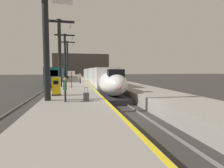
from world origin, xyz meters
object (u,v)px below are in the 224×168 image
at_px(station_column_distant, 67,56).
at_px(passenger_mid_platform, 80,77).
at_px(station_column_near, 46,23).
at_px(highspeed_train_main, 96,77).
at_px(passenger_near_edge, 65,88).
at_px(station_column_mid, 60,47).
at_px(station_column_far, 65,53).
at_px(ticket_machine_yellow, 56,87).
at_px(rolling_suitcase, 86,97).
at_px(departure_info_board, 71,76).
at_px(regional_train_adjacent, 60,74).

bearing_deg(station_column_distant, passenger_mid_platform, -81.20).
xyz_separation_m(station_column_distant, passenger_mid_platform, (2.78, -17.93, -4.91)).
relative_size(station_column_near, passenger_mid_platform, 5.31).
distance_m(highspeed_train_main, passenger_near_edge, 21.38).
bearing_deg(station_column_distant, passenger_near_edge, -87.89).
bearing_deg(passenger_near_edge, station_column_mid, 96.29).
xyz_separation_m(station_column_far, station_column_distant, (0.00, 10.72, 0.16)).
distance_m(passenger_mid_platform, ticket_machine_yellow, 14.17).
height_order(station_column_far, rolling_suitcase, station_column_far).
relative_size(passenger_near_edge, departure_info_board, 0.80).
bearing_deg(station_column_mid, passenger_near_edge, -83.71).
height_order(station_column_distant, passenger_near_edge, station_column_distant).
bearing_deg(passenger_near_edge, regional_train_adjacent, 95.22).
bearing_deg(passenger_near_edge, departure_info_board, 88.71).
relative_size(station_column_near, departure_info_board, 4.23).
bearing_deg(passenger_near_edge, rolling_suitcase, -0.55).
height_order(station_column_far, ticket_machine_yellow, station_column_far).
xyz_separation_m(station_column_near, passenger_near_edge, (1.24, -0.80, -4.52)).
bearing_deg(regional_train_adjacent, passenger_near_edge, -84.78).
relative_size(rolling_suitcase, departure_info_board, 0.46).
xyz_separation_m(station_column_mid, passenger_near_edge, (1.29, -11.76, -4.36)).
distance_m(passenger_near_edge, departure_info_board, 9.57).
distance_m(regional_train_adjacent, station_column_near, 37.78).
bearing_deg(passenger_near_edge, highspeed_train_main, 77.56).
distance_m(station_column_distant, passenger_mid_platform, 18.79).
height_order(highspeed_train_main, regional_train_adjacent, regional_train_adjacent).
relative_size(regional_train_adjacent, station_column_near, 4.08).
distance_m(rolling_suitcase, ticket_machine_yellow, 4.13).
bearing_deg(passenger_mid_platform, station_column_near, -99.37).
distance_m(station_column_near, passenger_mid_platform, 17.30).
distance_m(station_column_distant, departure_info_board, 26.07).
relative_size(highspeed_train_main, station_column_near, 4.23).
distance_m(station_column_far, passenger_mid_platform, 9.07).
relative_size(station_column_far, departure_info_board, 4.53).
bearing_deg(rolling_suitcase, regional_train_adjacent, 97.36).
bearing_deg(passenger_near_edge, station_column_distant, 92.11).
relative_size(station_column_near, passenger_near_edge, 5.31).
height_order(highspeed_train_main, passenger_near_edge, highspeed_train_main).
height_order(passenger_near_edge, rolling_suitcase, passenger_near_edge).
bearing_deg(highspeed_train_main, ticket_machine_yellow, -107.55).
relative_size(station_column_far, station_column_distant, 0.97).
bearing_deg(station_column_near, regional_train_adjacent, 93.45).
bearing_deg(station_column_near, passenger_near_edge, -33.00).
distance_m(station_column_near, departure_info_board, 9.73).
bearing_deg(station_column_near, ticket_machine_yellow, 83.37).
relative_size(passenger_near_edge, rolling_suitcase, 1.72).
bearing_deg(ticket_machine_yellow, passenger_mid_platform, 80.14).
bearing_deg(station_column_distant, rolling_suitcase, -85.55).
height_order(station_column_near, departure_info_board, station_column_near).
distance_m(station_column_mid, station_column_distant, 23.46).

